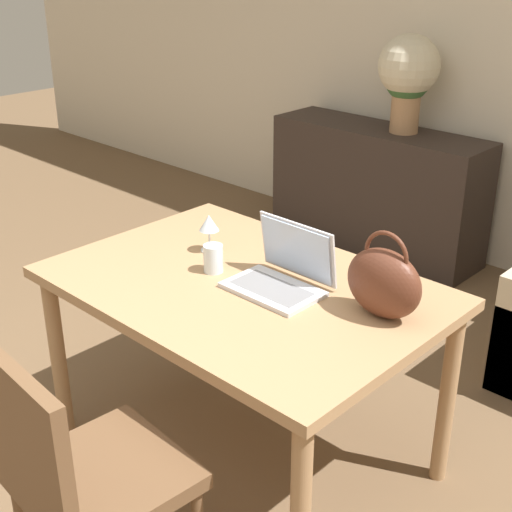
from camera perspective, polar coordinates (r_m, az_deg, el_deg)
name	(u,v)px	position (r m, az deg, el deg)	size (l,w,h in m)	color
dining_table	(244,303)	(2.53, -1.01, -3.80)	(1.35, 0.93, 0.75)	#A87F56
chair	(79,473)	(2.10, -14.01, -16.47)	(0.47, 0.47, 0.90)	brown
sideboard	(376,189)	(4.58, 9.58, 5.29)	(1.39, 0.40, 0.78)	#332823
laptop	(284,270)	(2.44, 2.27, -1.16)	(0.32, 0.25, 0.22)	silver
drinking_glass	(213,258)	(2.55, -3.44, -0.20)	(0.07, 0.07, 0.10)	silver
wine_glass	(209,225)	(2.70, -3.78, 2.50)	(0.08, 0.08, 0.15)	silver
handbag	(384,282)	(2.26, 10.19, -2.07)	(0.26, 0.14, 0.29)	#592D1E
flower_vase	(408,74)	(4.33, 12.09, 14.08)	(0.36, 0.36, 0.57)	tan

